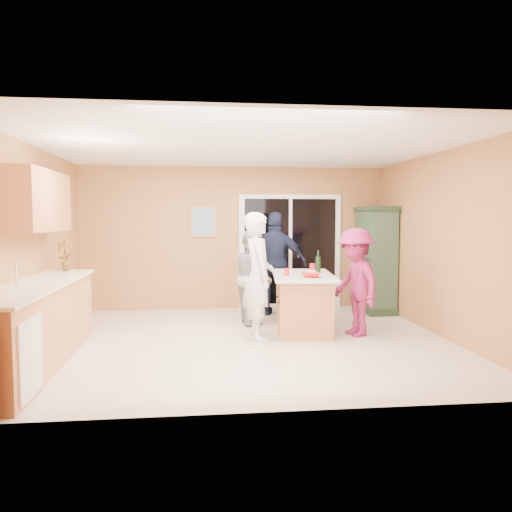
{
  "coord_description": "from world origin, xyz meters",
  "views": [
    {
      "loc": [
        -0.6,
        -6.63,
        1.66
      ],
      "look_at": [
        0.15,
        0.1,
        1.15
      ],
      "focal_mm": 35.0,
      "sensor_mm": 36.0,
      "label": 1
    }
  ],
  "objects": [
    {
      "name": "floor",
      "position": [
        0.0,
        0.0,
        0.0
      ],
      "size": [
        5.5,
        5.5,
        0.0
      ],
      "primitive_type": "plane",
      "color": "beige",
      "rests_on": "ground"
    },
    {
      "name": "ceiling",
      "position": [
        0.0,
        0.0,
        2.6
      ],
      "size": [
        5.5,
        5.0,
        0.1
      ],
      "primitive_type": "cube",
      "color": "white",
      "rests_on": "wall_back"
    },
    {
      "name": "wall_back",
      "position": [
        0.0,
        2.5,
        1.3
      ],
      "size": [
        5.5,
        0.1,
        2.6
      ],
      "primitive_type": "cube",
      "color": "tan",
      "rests_on": "ground"
    },
    {
      "name": "wall_front",
      "position": [
        0.0,
        -2.5,
        1.3
      ],
      "size": [
        5.5,
        0.1,
        2.6
      ],
      "primitive_type": "cube",
      "color": "tan",
      "rests_on": "ground"
    },
    {
      "name": "wall_left",
      "position": [
        -2.75,
        0.0,
        1.3
      ],
      "size": [
        0.1,
        5.0,
        2.6
      ],
      "primitive_type": "cube",
      "color": "tan",
      "rests_on": "ground"
    },
    {
      "name": "wall_right",
      "position": [
        2.75,
        0.0,
        1.3
      ],
      "size": [
        0.1,
        5.0,
        2.6
      ],
      "primitive_type": "cube",
      "color": "tan",
      "rests_on": "ground"
    },
    {
      "name": "left_cabinet_run",
      "position": [
        -2.45,
        -1.05,
        0.46
      ],
      "size": [
        0.65,
        3.05,
        1.24
      ],
      "color": "#C3764B",
      "rests_on": "floor"
    },
    {
      "name": "upper_cabinets",
      "position": [
        -2.58,
        -0.2,
        1.88
      ],
      "size": [
        0.35,
        1.6,
        0.75
      ],
      "primitive_type": "cube",
      "color": "#C3764B",
      "rests_on": "wall_left"
    },
    {
      "name": "sliding_door",
      "position": [
        1.05,
        2.46,
        1.05
      ],
      "size": [
        1.9,
        0.07,
        2.1
      ],
      "color": "silver",
      "rests_on": "floor"
    },
    {
      "name": "framed_picture",
      "position": [
        -0.55,
        2.48,
        1.6
      ],
      "size": [
        0.46,
        0.04,
        0.56
      ],
      "color": "#A68653",
      "rests_on": "wall_back"
    },
    {
      "name": "kitchen_island",
      "position": [
        0.9,
        0.57,
        0.39
      ],
      "size": [
        1.04,
        1.69,
        0.84
      ],
      "rotation": [
        0.0,
        0.0,
        -0.11
      ],
      "color": "#C3764B",
      "rests_on": "floor"
    },
    {
      "name": "green_hutch",
      "position": [
        2.49,
        1.9,
        0.91
      ],
      "size": [
        0.54,
        1.02,
        1.87
      ],
      "color": "#1E311F",
      "rests_on": "floor"
    },
    {
      "name": "woman_white",
      "position": [
        0.18,
        0.11,
        0.87
      ],
      "size": [
        0.46,
        0.66,
        1.74
      ],
      "primitive_type": "imported",
      "rotation": [
        0.0,
        0.0,
        1.65
      ],
      "color": "white",
      "rests_on": "floor"
    },
    {
      "name": "woman_grey",
      "position": [
        0.22,
        1.15,
        0.74
      ],
      "size": [
        0.64,
        0.78,
        1.48
      ],
      "primitive_type": "imported",
      "rotation": [
        0.0,
        0.0,
        1.68
      ],
      "color": "gray",
      "rests_on": "floor"
    },
    {
      "name": "woman_navy",
      "position": [
        0.69,
        1.79,
        0.89
      ],
      "size": [
        1.12,
        0.68,
        1.77
      ],
      "primitive_type": "imported",
      "rotation": [
        0.0,
        0.0,
        2.88
      ],
      "color": "#171833",
      "rests_on": "floor"
    },
    {
      "name": "woman_magenta",
      "position": [
        1.58,
        0.17,
        0.76
      ],
      "size": [
        0.77,
        1.09,
        1.52
      ],
      "primitive_type": "imported",
      "rotation": [
        0.0,
        0.0,
        -1.34
      ],
      "color": "#831C55",
      "rests_on": "floor"
    },
    {
      "name": "serving_bowl",
      "position": [
        0.93,
        0.17,
        0.87
      ],
      "size": [
        0.28,
        0.28,
        0.07
      ],
      "primitive_type": "imported",
      "rotation": [
        0.0,
        0.0,
        0.05
      ],
      "color": "red",
      "rests_on": "kitchen_island"
    },
    {
      "name": "tulip_vase",
      "position": [
        -2.45,
        0.44,
        1.15
      ],
      "size": [
        0.23,
        0.16,
        0.43
      ],
      "primitive_type": "imported",
      "rotation": [
        0.0,
        0.0,
        0.05
      ],
      "color": "#A02810",
      "rests_on": "left_cabinet_run"
    },
    {
      "name": "tumbler_near",
      "position": [
        1.14,
        0.98,
        0.9
      ],
      "size": [
        0.09,
        0.09,
        0.12
      ],
      "primitive_type": "cylinder",
      "rotation": [
        0.0,
        0.0,
        -0.03
      ],
      "color": "red",
      "rests_on": "kitchen_island"
    },
    {
      "name": "tumbler_far",
      "position": [
        0.64,
        0.41,
        0.89
      ],
      "size": [
        0.07,
        0.07,
        0.11
      ],
      "primitive_type": "cylinder",
      "rotation": [
        0.0,
        0.0,
        -0.03
      ],
      "color": "red",
      "rests_on": "kitchen_island"
    },
    {
      "name": "wine_bottle",
      "position": [
        1.16,
        0.69,
        0.97
      ],
      "size": [
        0.08,
        0.08,
        0.34
      ],
      "rotation": [
        0.0,
        0.0,
        0.37
      ],
      "color": "black",
      "rests_on": "kitchen_island"
    },
    {
      "name": "white_plate",
      "position": [
        1.18,
        0.98,
        0.85
      ],
      "size": [
        0.27,
        0.27,
        0.02
      ],
      "primitive_type": "cylinder",
      "rotation": [
        0.0,
        0.0,
        -0.22
      ],
      "color": "white",
      "rests_on": "kitchen_island"
    }
  ]
}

